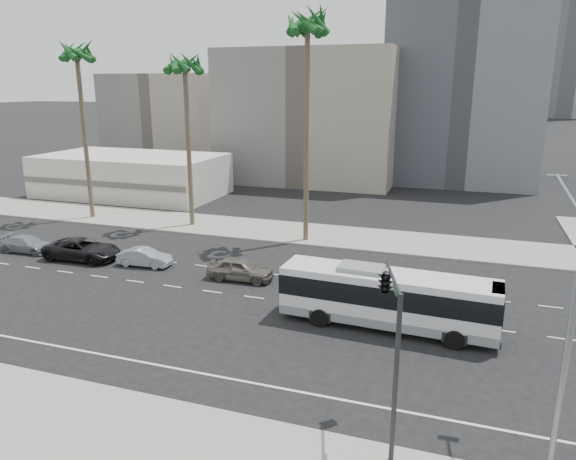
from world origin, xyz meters
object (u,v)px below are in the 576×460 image
at_px(car_b, 145,257).
at_px(palm_far, 77,58).
at_px(car_c, 82,249).
at_px(car_a, 241,269).
at_px(car_d, 27,244).
at_px(city_bus, 387,297).
at_px(streetlight_corner, 566,324).
at_px(palm_near, 308,31).
at_px(palm_mid, 185,69).
at_px(traffic_signal, 387,289).

relative_size(car_b, palm_far, 0.24).
xyz_separation_m(car_c, palm_far, (-8.19, 11.49, 14.99)).
relative_size(car_b, car_c, 0.68).
distance_m(car_a, car_d, 19.26).
relative_size(city_bus, palm_far, 0.70).
height_order(car_c, streetlight_corner, streetlight_corner).
bearing_deg(car_c, palm_near, -58.06).
height_order(city_bus, streetlight_corner, streetlight_corner).
xyz_separation_m(palm_near, palm_far, (-23.32, 0.96, -1.57)).
bearing_deg(palm_near, streetlight_corner, -56.31).
relative_size(car_a, car_c, 0.78).
height_order(car_a, palm_near, palm_near).
bearing_deg(palm_far, car_b, -39.39).
distance_m(car_d, streetlight_corner, 40.27).
relative_size(city_bus, palm_mid, 0.75).
distance_m(streetlight_corner, palm_mid, 39.75).
relative_size(car_d, streetlight_corner, 0.46).
xyz_separation_m(car_d, traffic_signal, (31.16, -12.87, 4.85)).
distance_m(streetlight_corner, palm_far, 48.45).
bearing_deg(streetlight_corner, car_c, 151.25).
height_order(city_bus, car_b, city_bus).
height_order(streetlight_corner, palm_mid, palm_mid).
height_order(car_d, palm_far, palm_far).
bearing_deg(city_bus, traffic_signal, -80.08).
relative_size(car_a, palm_mid, 0.29).
bearing_deg(car_b, streetlight_corner, -123.45).
bearing_deg(streetlight_corner, city_bus, 121.72).
distance_m(car_a, palm_mid, 21.20).
height_order(car_b, streetlight_corner, streetlight_corner).
bearing_deg(car_b, traffic_signal, -127.43).
distance_m(car_d, palm_far, 19.08).
bearing_deg(palm_far, car_c, -54.51).
height_order(city_bus, palm_mid, palm_mid).
distance_m(car_c, palm_far, 20.58).
relative_size(car_c, palm_near, 0.31).
distance_m(car_b, car_d, 11.17).
height_order(city_bus, car_d, city_bus).
distance_m(car_a, streetlight_corner, 23.36).
bearing_deg(car_a, car_b, 84.94).
bearing_deg(car_c, car_b, -90.33).
height_order(car_b, traffic_signal, traffic_signal).
bearing_deg(streetlight_corner, palm_mid, 132.85).
bearing_deg(streetlight_corner, car_b, 146.49).
distance_m(car_c, palm_mid, 18.58).
bearing_deg(city_bus, car_a, 161.13).
bearing_deg(palm_far, traffic_signal, -35.68).
height_order(palm_near, palm_far, palm_near).
bearing_deg(palm_near, car_a, -98.23).
distance_m(palm_near, palm_far, 23.39).
relative_size(traffic_signal, palm_near, 0.34).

